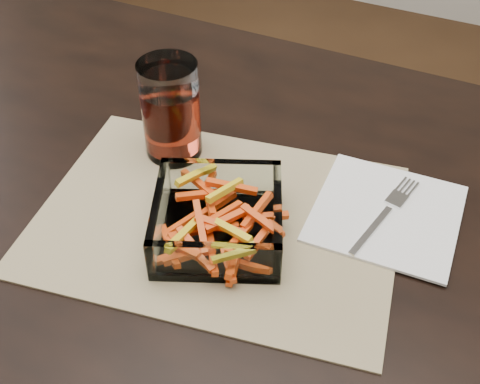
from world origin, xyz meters
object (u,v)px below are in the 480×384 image
Objects in this scene: dining_table at (262,270)px; fork at (386,212)px; glass_bowl at (218,221)px; tumbler at (171,113)px.

fork is (0.13, 0.08, 0.10)m from dining_table.
glass_bowl is 1.42× the size of tumbler.
tumbler is at bearing -168.23° from fork.
fork is at bearing 0.31° from tumbler.
tumbler is at bearing 137.77° from glass_bowl.
tumbler reaches higher than dining_table.
tumbler reaches higher than fork.
glass_bowl reaches higher than fork.
tumbler is at bearing 155.86° from dining_table.
dining_table is 0.13m from glass_bowl.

